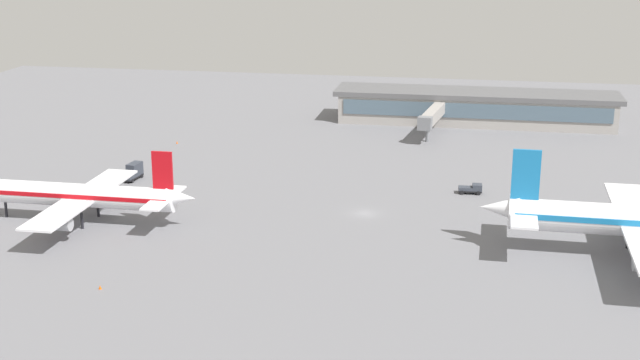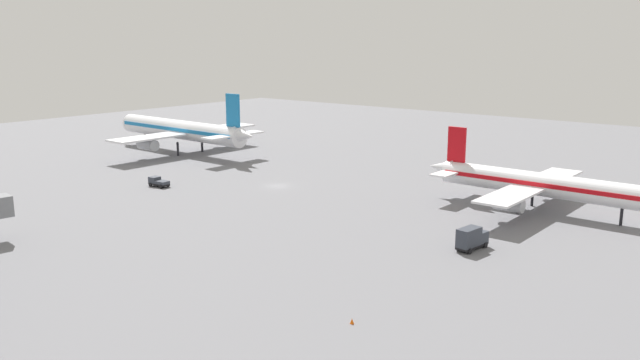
{
  "view_description": "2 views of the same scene",
  "coord_description": "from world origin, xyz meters",
  "px_view_note": "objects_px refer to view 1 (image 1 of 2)",
  "views": [
    {
      "loc": [
        -19.09,
        148.1,
        50.02
      ],
      "look_at": [
        7.37,
        4.07,
        6.97
      ],
      "focal_mm": 49.45,
      "sensor_mm": 36.0,
      "label": 1
    },
    {
      "loc": [
        87.34,
        -94.29,
        29.11
      ],
      "look_at": [
        18.59,
        -9.4,
        5.39
      ],
      "focal_mm": 36.51,
      "sensor_mm": 36.0,
      "label": 2
    }
  ],
  "objects_px": {
    "airplane_at_gate": "(75,195)",
    "safety_cone_near_gate": "(177,142)",
    "pushback_tractor": "(472,189)",
    "safety_cone_mid_apron": "(100,287)",
    "catering_truck": "(133,172)"
  },
  "relations": [
    {
      "from": "pushback_tractor",
      "to": "safety_cone_near_gate",
      "type": "distance_m",
      "value": 74.06
    },
    {
      "from": "safety_cone_mid_apron",
      "to": "safety_cone_near_gate",
      "type": "bearing_deg",
      "value": -77.98
    },
    {
      "from": "airplane_at_gate",
      "to": "catering_truck",
      "type": "xyz_separation_m",
      "value": [
        0.3,
        -26.29,
        -3.15
      ]
    },
    {
      "from": "airplane_at_gate",
      "to": "safety_cone_near_gate",
      "type": "relative_size",
      "value": 72.87
    },
    {
      "from": "safety_cone_near_gate",
      "to": "airplane_at_gate",
      "type": "bearing_deg",
      "value": 91.72
    },
    {
      "from": "airplane_at_gate",
      "to": "pushback_tractor",
      "type": "distance_m",
      "value": 73.12
    },
    {
      "from": "safety_cone_near_gate",
      "to": "safety_cone_mid_apron",
      "type": "height_order",
      "value": "same"
    },
    {
      "from": "catering_truck",
      "to": "safety_cone_mid_apron",
      "type": "relative_size",
      "value": 9.65
    },
    {
      "from": "airplane_at_gate",
      "to": "pushback_tractor",
      "type": "height_order",
      "value": "airplane_at_gate"
    },
    {
      "from": "pushback_tractor",
      "to": "safety_cone_mid_apron",
      "type": "bearing_deg",
      "value": -136.13
    },
    {
      "from": "airplane_at_gate",
      "to": "safety_cone_near_gate",
      "type": "height_order",
      "value": "airplane_at_gate"
    },
    {
      "from": "pushback_tractor",
      "to": "safety_cone_mid_apron",
      "type": "xyz_separation_m",
      "value": [
        50.94,
        55.83,
        -0.67
      ]
    },
    {
      "from": "catering_truck",
      "to": "pushback_tractor",
      "type": "bearing_deg",
      "value": 99.39
    },
    {
      "from": "catering_truck",
      "to": "safety_cone_mid_apron",
      "type": "height_order",
      "value": "catering_truck"
    },
    {
      "from": "airplane_at_gate",
      "to": "pushback_tractor",
      "type": "bearing_deg",
      "value": -156.42
    }
  ]
}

